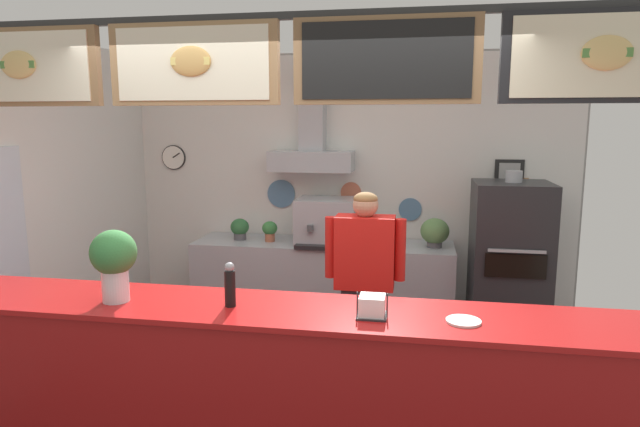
% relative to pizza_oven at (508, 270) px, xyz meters
% --- Properties ---
extents(back_wall_assembly, '(4.52, 2.75, 2.75)m').
position_rel_pizza_oven_xyz_m(back_wall_assembly, '(-1.54, 0.48, 0.69)').
color(back_wall_assembly, gray).
rests_on(back_wall_assembly, ground_plane).
extents(service_counter, '(4.05, 0.60, 1.08)m').
position_rel_pizza_oven_xyz_m(service_counter, '(-1.52, -2.15, -0.24)').
color(service_counter, maroon).
rests_on(service_counter, ground_plane).
extents(back_prep_counter, '(2.52, 0.63, 0.91)m').
position_rel_pizza_oven_xyz_m(back_prep_counter, '(-1.71, 0.26, -0.34)').
color(back_prep_counter, '#A3A5AD').
rests_on(back_prep_counter, ground_plane).
extents(pizza_oven, '(0.65, 0.67, 1.66)m').
position_rel_pizza_oven_xyz_m(pizza_oven, '(0.00, 0.00, 0.00)').
color(pizza_oven, '#232326').
rests_on(pizza_oven, ground_plane).
extents(shop_worker, '(0.59, 0.22, 1.58)m').
position_rel_pizza_oven_xyz_m(shop_worker, '(-1.18, -1.03, 0.06)').
color(shop_worker, '#232328').
rests_on(shop_worker, ground_plane).
extents(espresso_machine, '(0.57, 0.56, 0.44)m').
position_rel_pizza_oven_xyz_m(espresso_machine, '(-1.67, 0.24, 0.34)').
color(espresso_machine, '#A3A5AD').
rests_on(espresso_machine, back_prep_counter).
extents(potted_thyme, '(0.15, 0.15, 0.20)m').
position_rel_pizza_oven_xyz_m(potted_thyme, '(-2.24, 0.23, 0.24)').
color(potted_thyme, '#9E563D').
rests_on(potted_thyme, back_prep_counter).
extents(potted_basil, '(0.18, 0.18, 0.21)m').
position_rel_pizza_oven_xyz_m(potted_basil, '(-2.55, 0.26, 0.24)').
color(potted_basil, '#4C4C51').
rests_on(potted_basil, back_prep_counter).
extents(potted_oregano, '(0.22, 0.22, 0.27)m').
position_rel_pizza_oven_xyz_m(potted_oregano, '(-1.20, 0.23, 0.28)').
color(potted_oregano, '#4C4C51').
rests_on(potted_oregano, back_prep_counter).
extents(potted_rosemary, '(0.27, 0.27, 0.28)m').
position_rel_pizza_oven_xyz_m(potted_rosemary, '(-0.64, 0.25, 0.27)').
color(potted_rosemary, '#4C4C51').
rests_on(potted_rosemary, back_prep_counter).
extents(basil_vase, '(0.25, 0.25, 0.41)m').
position_rel_pizza_oven_xyz_m(basil_vase, '(-2.46, -2.21, 0.53)').
color(basil_vase, silver).
rests_on(basil_vase, service_counter).
extents(pepper_grinder, '(0.06, 0.06, 0.25)m').
position_rel_pizza_oven_xyz_m(pepper_grinder, '(-1.80, -2.18, 0.42)').
color(pepper_grinder, black).
rests_on(pepper_grinder, service_counter).
extents(condiment_plate, '(0.18, 0.18, 0.01)m').
position_rel_pizza_oven_xyz_m(condiment_plate, '(-0.57, -2.21, 0.30)').
color(condiment_plate, white).
rests_on(condiment_plate, service_counter).
extents(napkin_holder, '(0.16, 0.15, 0.13)m').
position_rel_pizza_oven_xyz_m(napkin_holder, '(-1.03, -2.20, 0.35)').
color(napkin_holder, '#262628').
rests_on(napkin_holder, service_counter).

